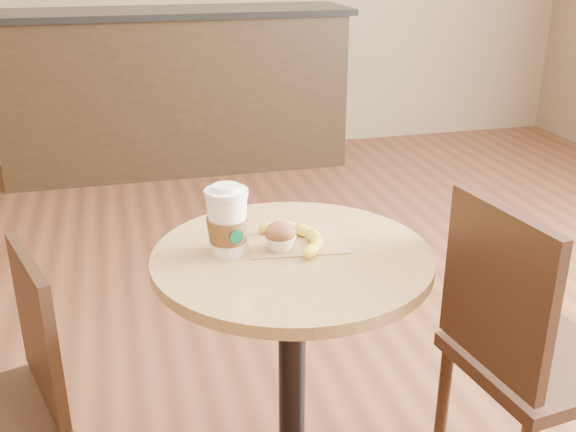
% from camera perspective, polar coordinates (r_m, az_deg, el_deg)
% --- Properties ---
extents(cafe_table, '(0.68, 0.68, 0.75)m').
position_cam_1_polar(cafe_table, '(1.73, 0.34, -9.86)').
color(cafe_table, black).
rests_on(cafe_table, ground).
extents(chair_left, '(0.44, 0.44, 0.79)m').
position_cam_1_polar(chair_left, '(1.78, -22.96, -14.41)').
color(chair_left, '#311D11').
rests_on(chair_left, ground).
extents(chair_right, '(0.44, 0.44, 0.89)m').
position_cam_1_polar(chair_right, '(1.83, 19.36, -10.67)').
color(chair_right, '#311D11').
rests_on(chair_right, ground).
extents(service_counter, '(2.30, 0.65, 1.04)m').
position_cam_1_polar(service_counter, '(4.60, -9.53, 10.47)').
color(service_counter, black).
rests_on(service_counter, ground).
extents(kraft_bag, '(0.26, 0.21, 0.00)m').
position_cam_1_polar(kraft_bag, '(1.68, 0.67, -2.12)').
color(kraft_bag, '#9D7C4C').
rests_on(kraft_bag, cafe_table).
extents(coffee_cup, '(0.10, 0.11, 0.17)m').
position_cam_1_polar(coffee_cup, '(1.60, -5.16, -0.58)').
color(coffee_cup, white).
rests_on(coffee_cup, cafe_table).
extents(muffin, '(0.08, 0.08, 0.07)m').
position_cam_1_polar(muffin, '(1.62, -0.66, -1.73)').
color(muffin, white).
rests_on(muffin, kraft_bag).
extents(banana, '(0.21, 0.25, 0.03)m').
position_cam_1_polar(banana, '(1.66, 0.65, -1.88)').
color(banana, yellow).
rests_on(banana, kraft_bag).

